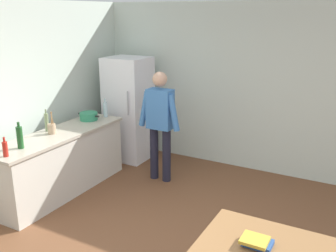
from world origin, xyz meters
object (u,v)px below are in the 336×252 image
(utensil_jar, at_px, (52,128))
(bottle_sauce_red, at_px, (5,149))
(cooking_pot, at_px, (89,116))
(bottle_water_clear, at_px, (105,109))
(person, at_px, (160,120))
(refrigerator, at_px, (129,109))
(book_stack, at_px, (256,242))
(bottle_vinegar_tall, at_px, (47,122))
(bottle_wine_green, at_px, (20,137))

(utensil_jar, bearing_deg, bottle_sauce_red, -79.74)
(cooking_pot, bearing_deg, bottle_water_clear, 66.25)
(person, bearing_deg, cooking_pot, -164.04)
(refrigerator, bearing_deg, bottle_sauce_red, -89.69)
(refrigerator, height_order, book_stack, refrigerator)
(person, xyz_separation_m, bottle_vinegar_tall, (-1.25, -1.06, 0.06))
(refrigerator, distance_m, bottle_wine_green, 2.29)
(cooking_pot, bearing_deg, book_stack, -29.26)
(bottle_wine_green, height_order, bottle_water_clear, bottle_wine_green)
(cooking_pot, distance_m, bottle_water_clear, 0.31)
(cooking_pot, bearing_deg, bottle_wine_green, -85.89)
(refrigerator, distance_m, cooking_pot, 0.89)
(bottle_sauce_red, bearing_deg, person, 65.05)
(bottle_vinegar_tall, distance_m, bottle_water_clear, 1.04)
(person, bearing_deg, bottle_water_clear, -177.47)
(utensil_jar, bearing_deg, bottle_wine_green, -81.72)
(person, bearing_deg, book_stack, -45.23)
(person, xyz_separation_m, bottle_wine_green, (-1.01, -1.73, 0.07))
(bottle_sauce_red, distance_m, bottle_water_clear, 1.97)
(bottle_water_clear, bearing_deg, book_stack, -33.86)
(utensil_jar, distance_m, book_stack, 3.36)
(bottle_sauce_red, distance_m, bottle_wine_green, 0.29)
(cooking_pot, xyz_separation_m, bottle_water_clear, (0.12, 0.27, 0.07))
(bottle_wine_green, bearing_deg, book_stack, -7.06)
(person, xyz_separation_m, book_stack, (2.10, -2.12, -0.20))
(person, xyz_separation_m, cooking_pot, (-1.11, -0.32, -0.02))
(refrigerator, distance_m, utensil_jar, 1.67)
(bottle_vinegar_tall, height_order, bottle_sauce_red, bottle_vinegar_tall)
(person, relative_size, bottle_sauce_red, 7.08)
(utensil_jar, xyz_separation_m, bottle_sauce_red, (0.16, -0.90, 0.02))
(bottle_sauce_red, bearing_deg, bottle_water_clear, 91.56)
(person, distance_m, bottle_water_clear, 0.99)
(person, height_order, cooking_pot, person)
(bottle_water_clear, bearing_deg, refrigerator, 86.17)
(bottle_sauce_red, xyz_separation_m, bottle_wine_green, (-0.07, 0.28, 0.05))
(utensil_jar, xyz_separation_m, bottle_wine_green, (0.09, -0.62, 0.07))
(bottle_sauce_red, relative_size, bottle_water_clear, 0.80)
(person, distance_m, bottle_vinegar_tall, 1.64)
(utensil_jar, distance_m, bottle_wine_green, 0.63)
(book_stack, bearing_deg, refrigerator, 138.80)
(bottle_wine_green, bearing_deg, bottle_sauce_red, -75.49)
(cooking_pot, height_order, bottle_vinegar_tall, bottle_vinegar_tall)
(refrigerator, relative_size, cooking_pot, 4.50)
(person, distance_m, utensil_jar, 1.56)
(person, distance_m, book_stack, 2.99)
(bottle_vinegar_tall, xyz_separation_m, bottle_wine_green, (0.24, -0.68, 0.01))
(refrigerator, distance_m, bottle_sauce_red, 2.57)
(bottle_sauce_red, relative_size, book_stack, 1.00)
(bottle_vinegar_tall, bearing_deg, book_stack, -17.57)
(refrigerator, xyz_separation_m, book_stack, (3.05, -2.67, -0.12))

